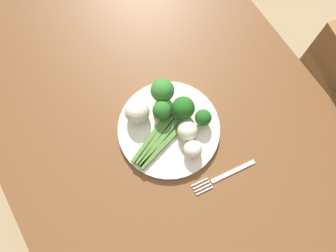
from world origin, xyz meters
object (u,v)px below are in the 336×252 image
(chair, at_px, (335,121))
(asparagus_bundle, at_px, (157,141))
(broccoli_front_left, at_px, (162,91))
(cauliflower_right, at_px, (187,131))
(fork, at_px, (224,176))
(broccoli_back, at_px, (183,108))
(cauliflower_edge, at_px, (137,112))
(broccoli_back_right, at_px, (203,118))
(cauliflower_left, at_px, (193,150))
(plate, at_px, (168,128))
(dining_table, at_px, (167,142))
(broccoli_near_center, at_px, (162,110))

(chair, bearing_deg, asparagus_bundle, 82.23)
(broccoli_front_left, height_order, cauliflower_right, broccoli_front_left)
(fork, bearing_deg, broccoli_back, -82.63)
(chair, height_order, broccoli_front_left, chair)
(cauliflower_edge, bearing_deg, chair, -113.65)
(broccoli_back_right, distance_m, cauliflower_edge, 0.16)
(cauliflower_right, bearing_deg, cauliflower_left, 163.54)
(asparagus_bundle, bearing_deg, plate, 1.69)
(broccoli_back, distance_m, fork, 0.19)
(chair, height_order, fork, chair)
(fork, bearing_deg, broccoli_back_right, -94.60)
(cauliflower_right, xyz_separation_m, cauliflower_edge, (0.10, 0.08, 0.01))
(plate, distance_m, fork, 0.18)
(cauliflower_left, distance_m, cauliflower_edge, 0.17)
(asparagus_bundle, xyz_separation_m, fork, (-0.16, -0.10, -0.02))
(chair, relative_size, plate, 3.35)
(asparagus_bundle, height_order, broccoli_back_right, broccoli_back_right)
(dining_table, bearing_deg, cauliflower_left, -164.68)
(asparagus_bundle, xyz_separation_m, broccoli_back, (0.03, -0.09, 0.03))
(fork, bearing_deg, asparagus_bundle, -51.87)
(dining_table, bearing_deg, broccoli_back, -75.12)
(dining_table, height_order, chair, chair)
(dining_table, relative_size, asparagus_bundle, 8.07)
(cauliflower_right, bearing_deg, broccoli_front_left, 0.74)
(broccoli_back, distance_m, cauliflower_right, 0.06)
(cauliflower_edge, bearing_deg, plate, -141.41)
(cauliflower_right, distance_m, cauliflower_edge, 0.13)
(dining_table, xyz_separation_m, cauliflower_edge, (0.07, 0.05, 0.16))
(asparagus_bundle, xyz_separation_m, cauliflower_left, (-0.07, -0.06, 0.02))
(dining_table, distance_m, broccoli_front_left, 0.19)
(broccoli_back, distance_m, broccoli_back_right, 0.05)
(broccoli_back_right, height_order, cauliflower_right, same)
(dining_table, height_order, asparagus_bundle, asparagus_bundle)
(asparagus_bundle, relative_size, fork, 0.97)
(plate, distance_m, broccoli_front_left, 0.10)
(broccoli_front_left, bearing_deg, cauliflower_left, 175.79)
(cauliflower_right, height_order, cauliflower_edge, cauliflower_edge)
(dining_table, height_order, broccoli_front_left, broccoli_front_left)
(asparagus_bundle, xyz_separation_m, cauliflower_right, (-0.02, -0.07, 0.02))
(cauliflower_left, bearing_deg, dining_table, 15.32)
(cauliflower_edge, distance_m, fork, 0.27)
(cauliflower_right, bearing_deg, dining_table, 44.42)
(broccoli_back, relative_size, broccoli_back_right, 1.37)
(plate, distance_m, cauliflower_right, 0.06)
(fork, bearing_deg, dining_table, -64.83)
(broccoli_near_center, relative_size, fork, 0.35)
(cauliflower_left, height_order, fork, cauliflower_left)
(broccoli_back, height_order, cauliflower_right, broccoli_back)
(dining_table, distance_m, broccoli_back_right, 0.18)
(cauliflower_edge, bearing_deg, broccoli_back_right, -126.14)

